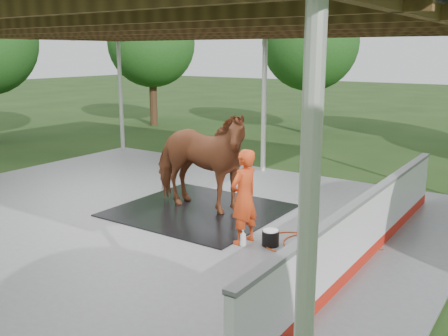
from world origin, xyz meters
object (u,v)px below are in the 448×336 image
Objects in this scene: handler at (244,197)px; wash_bucket at (271,238)px; horse at (198,161)px; dasher_board at (365,230)px.

wash_bucket is at bearing 117.40° from handler.
horse is 2.07m from handler.
wash_bucket is at bearing -112.48° from horse.
wash_bucket is (2.26, -0.87, -0.97)m from horse.
handler is (1.78, -1.02, -0.26)m from horse.
horse is at bearing -110.11° from handler.
horse reaches higher than wash_bucket.
dasher_board is 26.04× the size of wash_bucket.
dasher_board is at bearing 110.61° from handler.
horse is 8.43× the size of wash_bucket.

